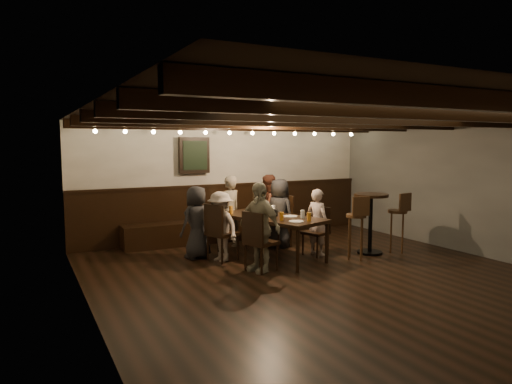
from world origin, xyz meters
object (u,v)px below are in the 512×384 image
chair_left_near (222,243)px  chair_right_far (316,240)px  person_left_near (221,226)px  chair_left_far (260,253)px  person_bench_right (268,209)px  dining_table (270,219)px  person_bench_left (197,222)px  chair_right_near (278,231)px  high_top_table (371,214)px  person_right_far (317,222)px  person_right_near (279,213)px  bar_stool_right (397,230)px  bar_stool_left (356,236)px  person_left_far (259,227)px  person_bench_centre (229,212)px

chair_left_near → chair_right_far: bearing=58.0°
chair_left_near → person_left_near: 0.29m
chair_left_far → person_bench_right: 2.15m
dining_table → person_bench_left: size_ratio=1.70×
chair_right_near → high_top_table: bearing=-153.4°
person_left_near → chair_left_far: bearing=1.9°
dining_table → person_right_far: bearing=-31.0°
dining_table → chair_right_far: chair_right_far is taller
person_left_near → chair_right_far: bearing=58.5°
person_right_far → high_top_table: bearing=-130.5°
chair_left_near → person_bench_left: bearing=-158.3°
dining_table → person_right_near: (0.57, 0.66, -0.01)m
chair_left_far → person_bench_right: size_ratio=0.69×
bar_stool_right → chair_right_near: bearing=135.2°
chair_right_far → person_bench_right: person_bench_right is taller
dining_table → bar_stool_left: 1.49m
chair_right_far → person_left_near: size_ratio=0.72×
chair_left_far → person_bench_right: (1.12, 1.79, 0.39)m
dining_table → chair_left_near: (-0.83, 0.20, -0.37)m
chair_right_near → person_left_far: 1.77m
chair_right_near → person_bench_centre: bearing=50.2°
chair_left_far → bar_stool_right: bar_stool_right is taller
chair_right_far → person_bench_right: size_ratio=0.63×
chair_right_far → person_right_near: person_right_near is taller
person_left_far → chair_left_near: bearing=178.1°
chair_left_far → chair_right_far: size_ratio=1.10×
person_right_far → person_bench_right: bearing=-6.3°
person_right_far → high_top_table: size_ratio=1.09×
person_left_near → person_right_far: size_ratio=1.00×
dining_table → bar_stool_right: bearing=-35.9°
person_bench_centre → bar_stool_right: size_ratio=1.26×
person_right_near → chair_left_far: bearing=121.5°
chair_right_near → person_right_near: 0.36m
person_bench_centre → person_right_near: person_bench_centre is taller
person_bench_left → person_bench_right: (1.71, 0.56, 0.05)m
chair_left_far → person_bench_right: bearing=129.8°
person_bench_left → chair_right_near: bearing=164.5°
person_bench_centre → person_left_far: 1.68m
person_left_near → person_left_far: bearing=-0.0°
person_left_far → high_top_table: person_left_far is taller
person_right_far → chair_right_near: bearing=1.9°
person_bench_left → person_left_far: person_left_far is taller
person_left_near → bar_stool_right: size_ratio=1.07×
dining_table → bar_stool_left: size_ratio=1.94×
person_left_far → person_bench_left: bearing=-173.7°
dining_table → person_left_near: 0.88m
dining_table → chair_left_far: (-0.54, -0.65, -0.38)m
chair_right_far → person_bench_left: person_bench_left is taller
chair_left_near → person_left_near: person_left_near is taller
person_left_far → person_right_far: (1.43, 0.47, -0.11)m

